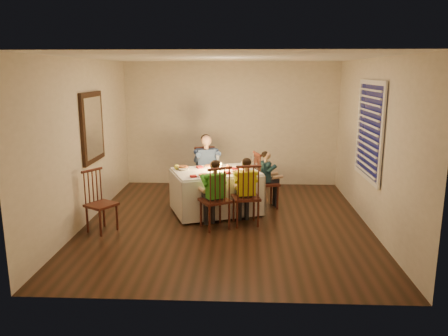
{
  "coord_description": "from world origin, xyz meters",
  "views": [
    {
      "loc": [
        0.26,
        -6.73,
        2.4
      ],
      "look_at": [
        -0.05,
        0.15,
        0.87
      ],
      "focal_mm": 35.0,
      "sensor_mm": 36.0,
      "label": 1
    }
  ],
  "objects_px": {
    "dining_table": "(216,183)",
    "chair_near_right": "(246,224)",
    "chair_extra": "(103,231)",
    "child_teal": "(266,207)",
    "serving_bowl": "(183,168)",
    "chair_adult": "(207,200)",
    "child_yellow": "(246,224)",
    "chair_near_left": "(215,228)",
    "chair_end": "(266,207)",
    "child_green": "(215,228)",
    "adult": "(207,200)"
  },
  "relations": [
    {
      "from": "dining_table",
      "to": "chair_near_right",
      "type": "distance_m",
      "value": 0.95
    },
    {
      "from": "chair_near_right",
      "to": "serving_bowl",
      "type": "bearing_deg",
      "value": -41.84
    },
    {
      "from": "adult",
      "to": "child_yellow",
      "type": "distance_m",
      "value": 1.49
    },
    {
      "from": "chair_near_right",
      "to": "child_teal",
      "type": "relative_size",
      "value": 0.98
    },
    {
      "from": "chair_end",
      "to": "chair_near_left",
      "type": "bearing_deg",
      "value": 126.18
    },
    {
      "from": "child_yellow",
      "to": "child_teal",
      "type": "distance_m",
      "value": 0.99
    },
    {
      "from": "dining_table",
      "to": "chair_adult",
      "type": "height_order",
      "value": "dining_table"
    },
    {
      "from": "dining_table",
      "to": "child_green",
      "type": "height_order",
      "value": "dining_table"
    },
    {
      "from": "serving_bowl",
      "to": "chair_extra",
      "type": "bearing_deg",
      "value": -136.96
    },
    {
      "from": "child_teal",
      "to": "chair_adult",
      "type": "bearing_deg",
      "value": 54.72
    },
    {
      "from": "chair_end",
      "to": "adult",
      "type": "height_order",
      "value": "adult"
    },
    {
      "from": "chair_end",
      "to": "child_teal",
      "type": "bearing_deg",
      "value": -16.42
    },
    {
      "from": "chair_extra",
      "to": "chair_near_right",
      "type": "bearing_deg",
      "value": -47.28
    },
    {
      "from": "dining_table",
      "to": "child_yellow",
      "type": "relative_size",
      "value": 1.55
    },
    {
      "from": "chair_extra",
      "to": "chair_adult",
      "type": "bearing_deg",
      "value": -8.4
    },
    {
      "from": "serving_bowl",
      "to": "chair_adult",
      "type": "bearing_deg",
      "value": 62.69
    },
    {
      "from": "chair_end",
      "to": "chair_adult",
      "type": "bearing_deg",
      "value": 54.72
    },
    {
      "from": "chair_adult",
      "to": "child_yellow",
      "type": "xyz_separation_m",
      "value": [
        0.73,
        -1.3,
        0.0
      ]
    },
    {
      "from": "chair_adult",
      "to": "chair_end",
      "type": "relative_size",
      "value": 1.0
    },
    {
      "from": "chair_extra",
      "to": "adult",
      "type": "xyz_separation_m",
      "value": [
        1.46,
        1.71,
        0.0
      ]
    },
    {
      "from": "chair_near_left",
      "to": "chair_extra",
      "type": "relative_size",
      "value": 1.05
    },
    {
      "from": "chair_near_left",
      "to": "serving_bowl",
      "type": "xyz_separation_m",
      "value": [
        -0.6,
        0.82,
        0.77
      ]
    },
    {
      "from": "adult",
      "to": "child_green",
      "type": "bearing_deg",
      "value": -98.12
    },
    {
      "from": "chair_end",
      "to": "child_teal",
      "type": "xyz_separation_m",
      "value": [
        0.0,
        0.0,
        0.0
      ]
    },
    {
      "from": "child_yellow",
      "to": "adult",
      "type": "bearing_deg",
      "value": -72.05
    },
    {
      "from": "chair_near_left",
      "to": "chair_extra",
      "type": "bearing_deg",
      "value": -22.14
    },
    {
      "from": "chair_adult",
      "to": "child_yellow",
      "type": "relative_size",
      "value": 0.92
    },
    {
      "from": "chair_end",
      "to": "child_green",
      "type": "relative_size",
      "value": 0.93
    },
    {
      "from": "dining_table",
      "to": "chair_adult",
      "type": "distance_m",
      "value": 0.9
    },
    {
      "from": "dining_table",
      "to": "child_green",
      "type": "bearing_deg",
      "value": -107.96
    },
    {
      "from": "child_teal",
      "to": "serving_bowl",
      "type": "bearing_deg",
      "value": 84.99
    },
    {
      "from": "chair_adult",
      "to": "chair_near_left",
      "type": "height_order",
      "value": "same"
    },
    {
      "from": "chair_near_left",
      "to": "chair_near_right",
      "type": "relative_size",
      "value": 1.0
    },
    {
      "from": "child_green",
      "to": "child_yellow",
      "type": "height_order",
      "value": "same"
    },
    {
      "from": "chair_adult",
      "to": "chair_extra",
      "type": "xyz_separation_m",
      "value": [
        -1.46,
        -1.71,
        0.0
      ]
    },
    {
      "from": "chair_near_left",
      "to": "child_yellow",
      "type": "bearing_deg",
      "value": 171.76
    },
    {
      "from": "chair_extra",
      "to": "chair_end",
      "type": "bearing_deg",
      "value": -30.38
    },
    {
      "from": "dining_table",
      "to": "chair_near_left",
      "type": "relative_size",
      "value": 1.68
    },
    {
      "from": "chair_near_left",
      "to": "child_green",
      "type": "distance_m",
      "value": 0.0
    },
    {
      "from": "dining_table",
      "to": "chair_near_left",
      "type": "xyz_separation_m",
      "value": [
        0.04,
        -0.78,
        -0.53
      ]
    },
    {
      "from": "dining_table",
      "to": "adult",
      "type": "height_order",
      "value": "dining_table"
    },
    {
      "from": "adult",
      "to": "serving_bowl",
      "type": "height_order",
      "value": "serving_bowl"
    },
    {
      "from": "chair_near_left",
      "to": "adult",
      "type": "bearing_deg",
      "value": -109.97
    },
    {
      "from": "chair_adult",
      "to": "chair_end",
      "type": "xyz_separation_m",
      "value": [
        1.1,
        -0.38,
        0.0
      ]
    },
    {
      "from": "child_yellow",
      "to": "child_teal",
      "type": "bearing_deg",
      "value": -123.23
    },
    {
      "from": "chair_near_right",
      "to": "chair_extra",
      "type": "relative_size",
      "value": 1.05
    },
    {
      "from": "dining_table",
      "to": "child_yellow",
      "type": "xyz_separation_m",
      "value": [
        0.52,
        -0.6,
        -0.53
      ]
    },
    {
      "from": "chair_adult",
      "to": "child_green",
      "type": "xyz_separation_m",
      "value": [
        0.25,
        -1.49,
        0.0
      ]
    },
    {
      "from": "child_teal",
      "to": "serving_bowl",
      "type": "xyz_separation_m",
      "value": [
        -1.44,
        -0.29,
        0.77
      ]
    },
    {
      "from": "dining_table",
      "to": "chair_extra",
      "type": "xyz_separation_m",
      "value": [
        -1.68,
        -1.01,
        -0.53
      ]
    }
  ]
}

